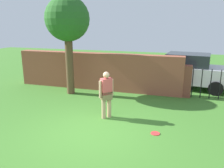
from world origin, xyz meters
TOP-DOWN VIEW (x-y plane):
  - ground_plane at (0.00, 0.00)m, footprint 40.00×40.00m
  - brick_wall at (-1.50, 4.43)m, footprint 8.16×0.50m
  - tree at (-2.40, 3.40)m, footprint 1.93×1.93m
  - person at (0.07, 1.19)m, footprint 0.41×0.42m
  - fence_gate at (3.87, 4.43)m, footprint 2.82×0.44m
  - car at (2.74, 6.01)m, footprint 4.38×2.34m
  - frisbee_red at (1.83, 0.48)m, footprint 0.27×0.27m

SIDE VIEW (x-z plane):
  - ground_plane at x=0.00m, z-range 0.00..0.00m
  - frisbee_red at x=1.83m, z-range 0.00..0.02m
  - fence_gate at x=3.87m, z-range 0.00..1.40m
  - car at x=2.74m, z-range 0.00..1.72m
  - brick_wall at x=-1.50m, z-range 0.00..1.78m
  - person at x=0.07m, z-range 0.09..1.71m
  - tree at x=-2.40m, z-range 1.10..5.41m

